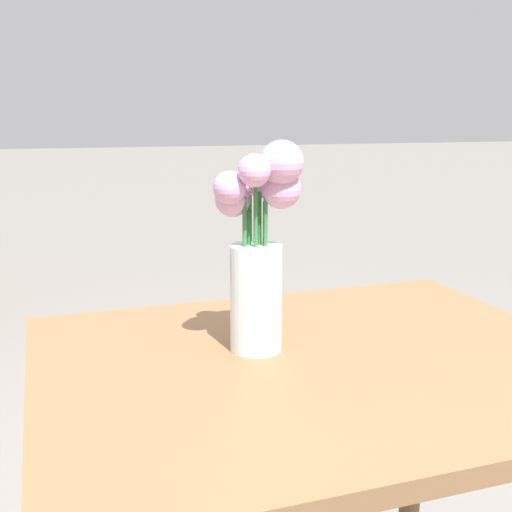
% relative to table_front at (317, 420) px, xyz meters
% --- Properties ---
extents(table_front, '(0.95, 0.78, 0.75)m').
position_rel_table_front_xyz_m(table_front, '(0.00, 0.00, 0.00)').
color(table_front, brown).
rests_on(table_front, ground_plane).
extents(flower_vase, '(0.14, 0.13, 0.35)m').
position_rel_table_front_xyz_m(flower_vase, '(-0.09, 0.06, 0.28)').
color(flower_vase, silver).
rests_on(flower_vase, table_front).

